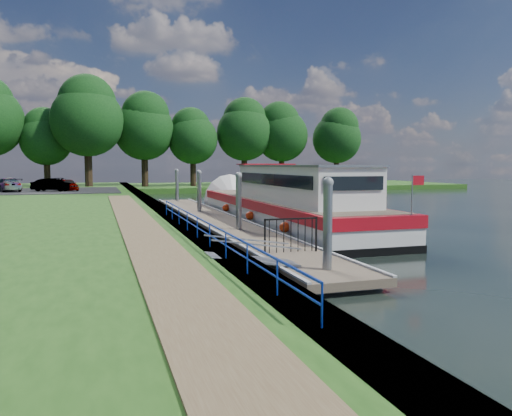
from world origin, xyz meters
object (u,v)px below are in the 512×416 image
object	(u,v)px
barge	(279,204)
car_c	(7,185)
car_a	(68,185)
car_d	(60,183)
pontoon	(216,223)
car_b	(52,185)

from	to	relation	value
barge	car_c	xyz separation A→B (m)	(-17.38, 24.24, 0.36)
car_a	car_d	world-z (taller)	car_a
car_a	car_c	bearing A→B (deg)	160.38
barge	car_d	world-z (taller)	barge
car_a	car_d	bearing A→B (deg)	85.30
barge	car_a	distance (m)	26.92
pontoon	car_a	world-z (taller)	car_a
car_c	car_d	size ratio (longest dim) A/B	1.09
barge	car_b	distance (m)	26.93
pontoon	car_a	bearing A→B (deg)	109.69
car_d	pontoon	bearing A→B (deg)	-87.40
pontoon	car_b	world-z (taller)	car_b
barge	car_a	world-z (taller)	barge
car_a	car_d	distance (m)	4.91
car_c	pontoon	bearing A→B (deg)	97.28
car_a	car_c	distance (m)	5.18
pontoon	car_c	size ratio (longest dim) A/B	7.12
car_d	car_c	bearing A→B (deg)	-148.12
car_c	car_d	bearing A→B (deg)	-154.52
pontoon	car_b	distance (m)	25.40
car_a	car_b	size ratio (longest dim) A/B	0.92
car_d	car_a	bearing A→B (deg)	-93.68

